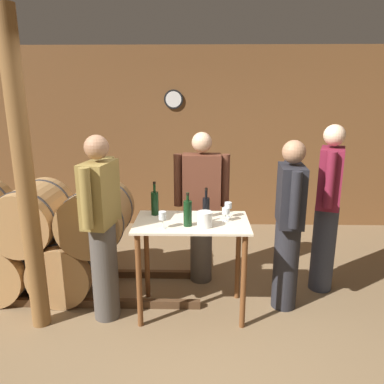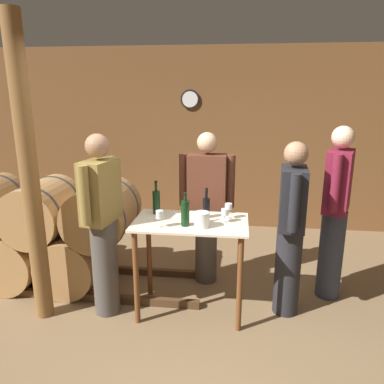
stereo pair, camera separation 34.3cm
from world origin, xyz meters
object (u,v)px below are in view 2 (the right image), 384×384
(wooden_post, at_px, (29,177))
(person_visitor_near_door, at_px, (207,206))
(wine_bottle_left, at_px, (185,213))
(person_visitor_with_scarf, at_px, (291,227))
(wine_bottle_center, at_px, (206,207))
(wine_bottle_far_left, at_px, (156,201))
(wine_glass_near_center, at_px, (225,212))
(person_visitor_bearded, at_px, (335,210))
(ice_bucket, at_px, (202,220))
(person_host, at_px, (102,223))
(wine_glass_near_right, at_px, (228,207))
(wine_glass_near_left, at_px, (160,215))

(wooden_post, xyz_separation_m, person_visitor_near_door, (1.47, 0.87, -0.47))
(wine_bottle_left, bearing_deg, wooden_post, -174.86)
(wine_bottle_left, bearing_deg, person_visitor_with_scarf, 13.23)
(wine_bottle_center, height_order, person_visitor_with_scarf, person_visitor_with_scarf)
(wine_bottle_far_left, height_order, person_visitor_with_scarf, person_visitor_with_scarf)
(wine_bottle_center, distance_m, wine_glass_near_center, 0.21)
(wine_bottle_far_left, relative_size, wine_bottle_left, 1.07)
(person_visitor_bearded, height_order, person_visitor_near_door, person_visitor_bearded)
(ice_bucket, distance_m, person_host, 0.92)
(wine_glass_near_center, xyz_separation_m, ice_bucket, (-0.19, -0.15, -0.02))
(wine_bottle_far_left, xyz_separation_m, person_visitor_with_scarf, (1.26, -0.07, -0.17))
(wine_bottle_far_left, height_order, wine_bottle_center, wine_bottle_far_left)
(wine_bottle_center, relative_size, ice_bucket, 2.06)
(wine_bottle_center, bearing_deg, wine_glass_near_center, -31.51)
(wine_glass_near_center, xyz_separation_m, person_visitor_bearded, (1.07, 0.45, -0.08))
(wine_bottle_far_left, distance_m, wine_glass_near_right, 0.70)
(wooden_post, bearing_deg, person_visitor_bearded, 14.23)
(wooden_post, xyz_separation_m, wine_glass_near_left, (1.13, 0.06, -0.32))
(wine_glass_near_left, bearing_deg, wine_glass_near_center, 19.54)
(wine_glass_near_center, bearing_deg, ice_bucket, -141.72)
(wooden_post, xyz_separation_m, wine_glass_near_right, (1.71, 0.36, -0.32))
(wine_glass_near_center, distance_m, person_visitor_bearded, 1.16)
(person_visitor_near_door, bearing_deg, wooden_post, -149.36)
(wooden_post, height_order, wine_glass_near_left, wooden_post)
(person_visitor_with_scarf, bearing_deg, ice_bucket, -163.07)
(wine_bottle_left, height_order, wine_glass_near_center, wine_bottle_left)
(wooden_post, xyz_separation_m, wine_bottle_center, (1.51, 0.36, -0.32))
(wine_glass_near_left, bearing_deg, person_host, 172.47)
(wine_bottle_left, relative_size, wine_glass_near_right, 2.07)
(wine_bottle_left, bearing_deg, wine_bottle_center, 55.82)
(ice_bucket, distance_m, person_visitor_bearded, 1.40)
(wooden_post, distance_m, ice_bucket, 1.54)
(wine_glass_near_center, bearing_deg, wine_bottle_center, 148.49)
(person_host, bearing_deg, person_visitor_with_scarf, 7.13)
(wine_bottle_far_left, distance_m, wine_bottle_left, 0.44)
(wine_glass_near_right, bearing_deg, person_visitor_near_door, 115.85)
(wooden_post, bearing_deg, ice_bucket, 3.88)
(person_host, bearing_deg, person_visitor_near_door, 39.80)
(wooden_post, xyz_separation_m, wine_bottle_left, (1.34, 0.12, -0.31))
(wooden_post, relative_size, person_visitor_with_scarf, 1.64)
(wooden_post, bearing_deg, wine_bottle_left, 5.14)
(wine_bottle_center, xyz_separation_m, wine_glass_near_center, (0.18, -0.11, -0.01))
(wooden_post, bearing_deg, person_host, 12.56)
(wine_glass_near_center, relative_size, person_visitor_near_door, 0.08)
(ice_bucket, bearing_deg, wine_glass_near_center, 38.28)
(person_visitor_bearded, xyz_separation_m, person_visitor_near_door, (-1.29, 0.17, -0.05))
(person_visitor_with_scarf, height_order, person_visitor_bearded, person_visitor_bearded)
(wine_glass_near_right, height_order, person_host, person_host)
(wine_bottle_far_left, relative_size, ice_bucket, 2.37)
(person_visitor_bearded, bearing_deg, wine_glass_near_center, -157.40)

